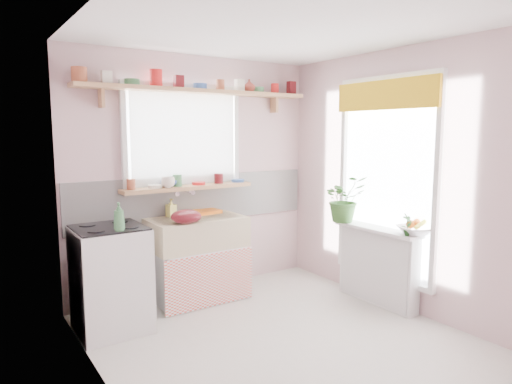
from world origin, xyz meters
TOP-DOWN VIEW (x-y plane):
  - room at (0.66, 0.86)m, footprint 3.20×3.20m
  - sink_unit at (-0.15, 1.29)m, footprint 0.95×0.65m
  - cooker at (-1.10, 1.05)m, footprint 0.58×0.58m
  - radiator_ledge at (1.30, 0.20)m, footprint 0.22×0.95m
  - windowsill at (-0.15, 1.48)m, footprint 1.40×0.22m
  - pine_shelf at (0.00, 1.47)m, footprint 2.52×0.24m
  - shelf_crockery at (-0.00, 1.47)m, footprint 2.47×0.11m
  - sill_crockery at (-0.20, 1.48)m, footprint 1.35×0.11m
  - dish_tray at (0.00, 1.50)m, footprint 0.39×0.31m
  - colander at (-0.36, 1.10)m, footprint 0.30×0.30m
  - jade_plant at (1.21, 0.60)m, footprint 0.51×0.47m
  - fruit_bowl at (1.33, -0.20)m, footprint 0.39×0.39m
  - herb_pot at (1.21, -0.20)m, footprint 0.11×0.08m
  - soap_bottle_sink at (-0.34, 1.50)m, footprint 0.10×0.10m
  - sill_cup at (-0.40, 1.42)m, footprint 0.16×0.16m
  - sill_bowl at (-0.33, 1.54)m, footprint 0.25×0.25m
  - shelf_vase at (0.59, 1.46)m, footprint 0.16×0.16m
  - cooker_bottle at (-1.07, 0.83)m, footprint 0.10×0.11m
  - fruit at (1.34, -0.19)m, footprint 0.20×0.14m

SIDE VIEW (x-z plane):
  - radiator_ledge at x=1.30m, z-range 0.01..0.78m
  - sink_unit at x=-0.15m, z-range -0.13..0.99m
  - cooker at x=-1.10m, z-range 0.00..0.92m
  - fruit_bowl at x=1.33m, z-range 0.78..0.85m
  - dish_tray at x=0.00m, z-range 0.85..0.89m
  - fruit at x=1.34m, z-range 0.82..0.92m
  - herb_pot at x=1.21m, z-range 0.78..0.98m
  - colander at x=-0.36m, z-range 0.85..0.98m
  - soap_bottle_sink at x=-0.34m, z-range 0.85..1.03m
  - jade_plant at x=1.21m, z-range 0.78..1.26m
  - cooker_bottle at x=-1.07m, z-range 0.92..1.15m
  - windowsill at x=-0.15m, z-range 1.12..1.16m
  - sill_bowl at x=-0.33m, z-range 1.16..1.23m
  - sill_cup at x=-0.40m, z-range 1.16..1.27m
  - sill_crockery at x=-0.20m, z-range 1.15..1.27m
  - room at x=0.66m, z-range -0.23..2.97m
  - pine_shelf at x=0.00m, z-range 2.10..2.14m
  - shelf_crockery at x=0.00m, z-range 2.14..2.26m
  - shelf_vase at x=0.59m, z-range 2.14..2.28m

